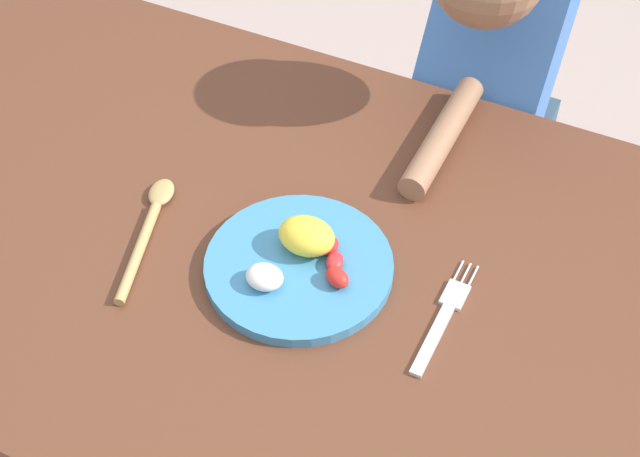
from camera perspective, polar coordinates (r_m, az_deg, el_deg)
dining_table at (r=1.35m, az=-2.90°, el=-3.22°), size 1.49×0.84×0.69m
plate at (r=1.24m, az=-1.26°, el=-2.10°), size 0.25×0.25×0.06m
fork at (r=1.21m, az=7.61°, el=-5.51°), size 0.03×0.20×0.01m
spoon at (r=1.31m, az=-10.54°, el=0.13°), size 0.09×0.23×0.01m
person at (r=1.70m, az=9.97°, el=6.61°), size 0.22×0.52×1.01m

